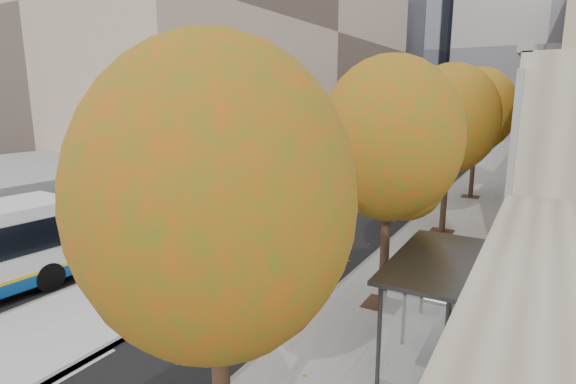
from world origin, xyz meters
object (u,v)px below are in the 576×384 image
Objects in this scene: bus_near at (110,218)px; bus_far at (320,160)px; bus_shelter at (442,276)px; distant_car at (395,147)px; cyclist at (257,283)px.

bus_far reaches higher than bus_near.
bus_near is 0.95× the size of bus_far.
bus_shelter is 24.22m from bus_far.
bus_far is (0.04, 19.43, 0.10)m from bus_near.
bus_near is 19.43m from bus_far.
distant_car is at bearing 94.23° from bus_near.
bus_near is at bearing -101.70° from distant_car.
bus_far is at bearing -101.17° from distant_car.
distant_car is (-0.32, 40.39, -0.95)m from bus_near.
bus_shelter is at bearing -57.44° from bus_far.
bus_far is at bearing 122.94° from bus_shelter.
bus_shelter is 1.95× the size of cyclist.
bus_near reaches higher than distant_car.
bus_shelter is at bearing 10.53° from cyclist.
distant_car is at bearing 108.15° from bus_shelter.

